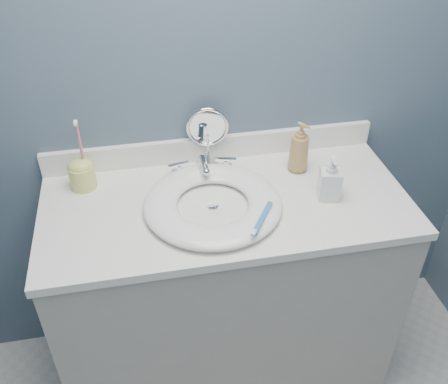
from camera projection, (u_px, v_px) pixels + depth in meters
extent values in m
cube|color=#475E6A|center=(210.00, 77.00, 1.68)|extent=(2.20, 0.02, 2.40)
cube|color=#A09B93|center=(226.00, 293.00, 1.93)|extent=(1.20, 0.55, 0.85)
cube|color=white|center=(226.00, 204.00, 1.66)|extent=(1.22, 0.57, 0.03)
cube|color=white|center=(212.00, 148.00, 1.83)|extent=(1.22, 0.02, 0.09)
cylinder|color=silver|center=(213.00, 207.00, 1.62)|extent=(0.04, 0.04, 0.01)
cube|color=silver|center=(203.00, 171.00, 1.79)|extent=(0.22, 0.05, 0.01)
cylinder|color=silver|center=(202.00, 164.00, 1.77)|extent=(0.03, 0.03, 0.06)
cylinder|color=silver|center=(204.00, 165.00, 1.72)|extent=(0.02, 0.09, 0.02)
sphere|color=silver|center=(206.00, 172.00, 1.68)|extent=(0.03, 0.03, 0.03)
cylinder|color=silver|center=(179.00, 170.00, 1.76)|extent=(0.02, 0.02, 0.03)
cube|color=silver|center=(178.00, 165.00, 1.75)|extent=(0.08, 0.03, 0.01)
cylinder|color=silver|center=(226.00, 164.00, 1.79)|extent=(0.02, 0.02, 0.03)
cube|color=silver|center=(226.00, 160.00, 1.78)|extent=(0.08, 0.03, 0.01)
cylinder|color=silver|center=(208.00, 161.00, 1.84)|extent=(0.09, 0.09, 0.01)
cylinder|color=silver|center=(208.00, 148.00, 1.80)|extent=(0.01, 0.01, 0.11)
torus|color=silver|center=(207.00, 127.00, 1.75)|extent=(0.15, 0.03, 0.15)
cylinder|color=white|center=(207.00, 127.00, 1.75)|extent=(0.13, 0.02, 0.13)
imported|color=#A38049|center=(299.00, 147.00, 1.74)|extent=(0.10, 0.10, 0.19)
imported|color=silver|center=(331.00, 178.00, 1.63)|extent=(0.09, 0.09, 0.16)
cylinder|color=#D2D46A|center=(83.00, 177.00, 1.69)|extent=(0.09, 0.09, 0.08)
ellipsoid|color=#D2D46A|center=(80.00, 166.00, 1.67)|extent=(0.09, 0.08, 0.05)
cylinder|color=#CD7476|center=(81.00, 146.00, 1.62)|extent=(0.01, 0.03, 0.17)
cube|color=white|center=(76.00, 123.00, 1.57)|extent=(0.01, 0.02, 0.01)
cube|color=#326FB1|center=(263.00, 218.00, 1.52)|extent=(0.10, 0.14, 0.01)
cube|color=white|center=(254.00, 233.00, 1.45)|extent=(0.02, 0.03, 0.01)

